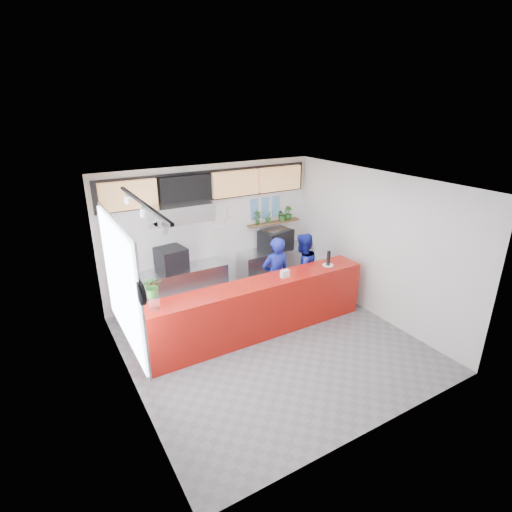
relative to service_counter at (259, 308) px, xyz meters
name	(u,v)px	position (x,y,z in m)	size (l,w,h in m)	color
floor	(270,343)	(0.00, -0.40, -0.55)	(5.00, 5.00, 0.00)	slate
ceiling	(273,184)	(0.00, -0.40, 2.45)	(5.00, 5.00, 0.00)	silver
wall_back	(212,232)	(0.00, 2.10, 0.95)	(5.00, 5.00, 0.00)	white
wall_left	(125,304)	(-2.50, -0.40, 0.95)	(5.00, 5.00, 0.00)	white
wall_right	(375,245)	(2.50, -0.40, 0.95)	(5.00, 5.00, 0.00)	white
service_counter	(259,308)	(0.00, 0.00, 0.00)	(4.50, 0.60, 1.10)	#AA140C
cream_band	(210,183)	(0.00, 2.09, 2.05)	(5.00, 0.02, 0.80)	beige
prep_bench	(186,287)	(-0.80, 1.80, -0.10)	(1.80, 0.60, 0.90)	#B2B5BA
panini_oven	(171,259)	(-1.07, 1.80, 0.60)	(0.55, 0.55, 0.50)	black
extraction_hood	(181,212)	(-0.80, 1.75, 1.60)	(1.20, 0.70, 0.35)	#B2B5BA
hood_lip	(182,221)	(-0.80, 1.75, 1.40)	(1.20, 0.70, 0.08)	#B2B5BA
right_bench	(274,266)	(1.50, 1.80, -0.10)	(1.80, 0.60, 0.90)	#B2B5BA
espresso_machine	(276,240)	(1.53, 1.80, 0.59)	(0.74, 0.53, 0.47)	black
espresso_tray	(276,230)	(1.53, 1.80, 0.83)	(0.56, 0.39, 0.05)	#ACAEB3
herb_shelf	(274,223)	(1.60, 2.00, 0.95)	(1.40, 0.18, 0.04)	brown
menu_board_far_left	(129,195)	(-1.75, 1.98, 2.00)	(1.10, 0.10, 0.55)	tan
menu_board_mid_left	(186,189)	(-0.59, 1.98, 2.00)	(1.10, 0.10, 0.55)	black
menu_board_mid_right	(236,184)	(0.57, 1.98, 2.00)	(1.10, 0.10, 0.55)	tan
menu_board_far_right	(280,179)	(1.73, 1.98, 2.00)	(1.10, 0.10, 0.55)	tan
soffit	(210,186)	(0.00, 2.06, 2.00)	(4.80, 0.04, 0.65)	black
window_pane	(121,283)	(-2.47, -0.10, 1.15)	(0.04, 2.20, 1.90)	silver
window_frame	(122,283)	(-2.45, -0.10, 1.15)	(0.03, 2.30, 2.00)	#B2B5BA
wall_clock_rim	(141,294)	(-2.46, -1.30, 1.50)	(0.30, 0.30, 0.05)	black
wall_clock_face	(144,293)	(-2.43, -1.30, 1.50)	(0.26, 0.26, 0.02)	white
track_rail	(143,203)	(-2.10, -0.40, 2.39)	(0.05, 2.40, 0.04)	black
dec_plate_a	(218,220)	(0.15, 2.07, 1.20)	(0.24, 0.24, 0.03)	silver
dec_plate_b	(230,223)	(0.45, 2.07, 1.10)	(0.24, 0.24, 0.03)	silver
dec_plate_c	(218,233)	(0.15, 2.07, 0.90)	(0.24, 0.24, 0.03)	silver
dec_plate_d	(232,212)	(0.50, 2.07, 1.35)	(0.24, 0.24, 0.03)	silver
photo_frame_a	(254,204)	(1.10, 2.08, 1.45)	(0.20, 0.02, 0.25)	#598CBF
photo_frame_b	(265,203)	(1.40, 2.08, 1.45)	(0.20, 0.02, 0.25)	#598CBF
photo_frame_c	(276,201)	(1.70, 2.08, 1.45)	(0.20, 0.02, 0.25)	#598CBF
photo_frame_d	(254,215)	(1.10, 2.08, 1.20)	(0.20, 0.02, 0.25)	#598CBF
photo_frame_e	(265,213)	(1.40, 2.08, 1.20)	(0.20, 0.02, 0.25)	#598CBF
photo_frame_f	(276,211)	(1.70, 2.08, 1.20)	(0.20, 0.02, 0.25)	#598CBF
staff_center	(276,276)	(0.72, 0.55, 0.29)	(0.62, 0.40, 1.69)	navy
staff_right	(302,270)	(1.41, 0.56, 0.28)	(0.80, 0.63, 1.65)	navy
herb_a	(258,218)	(1.14, 2.00, 1.14)	(0.18, 0.12, 0.34)	#2B6222
herb_b	(269,217)	(1.45, 2.00, 1.11)	(0.16, 0.13, 0.29)	#2B6222
herb_c	(282,214)	(1.84, 2.00, 1.12)	(0.28, 0.24, 0.31)	#2B6222
herb_d	(288,213)	(2.01, 2.00, 1.13)	(0.18, 0.16, 0.33)	#2B6222
glass_vase	(154,303)	(-1.99, -0.01, 0.66)	(0.18, 0.18, 0.22)	silver
basil_vase	(152,286)	(-1.99, -0.01, 0.95)	(0.33, 0.28, 0.36)	#2B6222
napkin_holder	(285,274)	(0.53, -0.05, 0.62)	(0.16, 0.10, 0.14)	silver
white_plate	(328,265)	(1.62, -0.03, 0.56)	(0.23, 0.23, 0.02)	silver
pepper_mill	(329,258)	(1.62, -0.03, 0.72)	(0.08, 0.08, 0.30)	black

